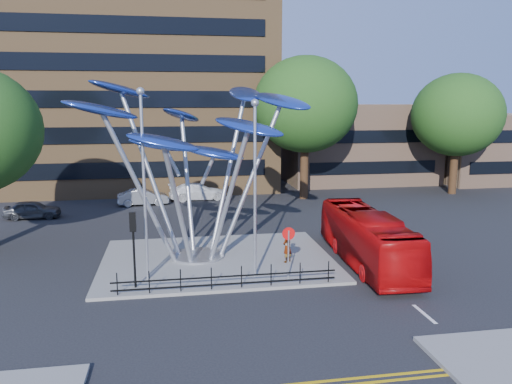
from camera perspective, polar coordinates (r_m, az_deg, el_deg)
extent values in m
plane|color=black|center=(21.23, -0.10, -12.80)|extent=(120.00, 120.00, 0.00)
cube|color=slate|center=(26.66, -4.41, -7.75)|extent=(12.00, 9.00, 0.15)
cube|color=brown|center=(51.75, -13.27, 17.48)|extent=(25.00, 15.00, 30.00)
cube|color=#A37A5F|center=(53.05, 11.68, 5.45)|extent=(15.00, 8.00, 8.00)
cube|color=#A37A5F|center=(57.97, 25.45, 4.56)|extent=(12.00, 8.00, 7.00)
cylinder|color=black|center=(43.10, 5.54, 3.00)|extent=(0.70, 0.70, 5.72)
ellipsoid|color=#154012|center=(42.75, 5.66, 9.93)|extent=(8.80, 8.80, 8.10)
cylinder|color=black|center=(48.71, 21.66, 2.77)|extent=(0.70, 0.70, 5.06)
ellipsoid|color=#154012|center=(48.37, 22.02, 8.17)|extent=(8.00, 8.00, 7.36)
cylinder|color=#9EA0A5|center=(27.03, -6.64, -7.23)|extent=(2.80, 2.80, 0.12)
cylinder|color=#9EA0A5|center=(25.51, -9.43, 0.52)|extent=(0.24, 0.24, 7.80)
ellipsoid|color=#2949B4|center=(24.36, -17.33, 8.96)|extent=(3.92, 2.95, 1.39)
cylinder|color=#9EA0A5|center=(25.26, -7.57, -1.15)|extent=(0.24, 0.24, 6.40)
ellipsoid|color=#2949B4|center=(22.62, -10.59, 5.62)|extent=(3.47, 1.78, 1.31)
cylinder|color=#9EA0A5|center=(25.45, -5.35, -0.32)|extent=(0.24, 0.24, 7.00)
ellipsoid|color=#2949B4|center=(23.66, -0.81, 7.45)|extent=(3.81, 3.11, 1.36)
cylinder|color=#9EA0A5|center=(26.19, -4.20, 1.33)|extent=(0.24, 0.24, 8.20)
ellipsoid|color=#2949B4|center=(26.79, 2.97, 10.35)|extent=(3.52, 4.06, 1.44)
cylinder|color=#9EA0A5|center=(27.01, -5.23, 2.02)|extent=(0.24, 0.24, 8.60)
ellipsoid|color=#2949B4|center=(28.96, -1.27, 11.15)|extent=(2.21, 3.79, 1.39)
cylinder|color=#9EA0A5|center=(27.14, -7.33, 0.73)|extent=(0.24, 0.24, 7.40)
ellipsoid|color=#2949B4|center=(29.36, -8.51, 8.69)|extent=(3.02, 3.71, 1.34)
cylinder|color=#9EA0A5|center=(26.42, -9.05, 1.96)|extent=(0.24, 0.24, 8.80)
ellipsoid|color=#2949B4|center=(27.67, -15.27, 11.25)|extent=(3.88, 3.60, 1.42)
ellipsoid|color=#2949B4|center=(26.05, -10.91, 5.33)|extent=(3.40, 1.96, 1.13)
ellipsoid|color=#2949B4|center=(25.57, -4.83, 4.49)|extent=(3.39, 2.16, 1.11)
cylinder|color=#9EA0A5|center=(23.12, -12.64, 0.27)|extent=(0.14, 0.14, 8.50)
sphere|color=#9EA0A5|center=(22.79, -13.08, 11.16)|extent=(0.36, 0.36, 0.36)
cylinder|color=#9EA0A5|center=(22.95, -0.12, -0.18)|extent=(0.14, 0.14, 8.00)
sphere|color=#9EA0A5|center=(22.56, -0.12, 10.16)|extent=(0.36, 0.36, 0.36)
cylinder|color=black|center=(22.79, -13.76, -6.78)|extent=(0.10, 0.10, 3.20)
cube|color=black|center=(22.43, -13.92, -3.35)|extent=(0.28, 0.18, 0.85)
sphere|color=#FF0C0C|center=(22.37, -13.95, -2.66)|extent=(0.18, 0.18, 0.18)
cylinder|color=#9EA0A5|center=(23.46, 3.73, -7.15)|extent=(0.08, 0.08, 2.30)
cylinder|color=red|center=(23.20, 3.75, -4.78)|extent=(0.60, 0.04, 0.60)
cube|color=white|center=(23.22, 3.73, -4.76)|extent=(0.42, 0.03, 0.10)
cylinder|color=black|center=(22.45, -15.59, -10.09)|extent=(0.05, 0.05, 1.00)
cylinder|color=black|center=(22.35, -12.11, -10.04)|extent=(0.05, 0.05, 1.00)
cylinder|color=black|center=(22.32, -8.61, -9.94)|extent=(0.05, 0.05, 1.00)
cylinder|color=black|center=(22.37, -5.12, -9.81)|extent=(0.05, 0.05, 1.00)
cylinder|color=black|center=(22.51, -1.67, -9.65)|extent=(0.05, 0.05, 1.00)
cylinder|color=black|center=(22.72, 1.73, -9.45)|extent=(0.05, 0.05, 1.00)
cylinder|color=black|center=(23.01, 5.06, -9.23)|extent=(0.05, 0.05, 1.00)
cylinder|color=black|center=(23.37, 8.28, -8.99)|extent=(0.05, 0.05, 1.00)
cube|color=black|center=(22.41, -3.39, -9.61)|extent=(10.00, 0.06, 0.06)
cube|color=black|center=(22.53, -3.38, -10.45)|extent=(10.00, 0.06, 0.06)
imported|color=#AF080A|center=(26.50, 12.56, -5.15)|extent=(2.73, 9.95, 2.75)
imported|color=gray|center=(25.85, 3.60, -6.25)|extent=(0.71, 0.69, 1.64)
imported|color=#424449|center=(39.32, -24.17, -1.84)|extent=(3.86, 1.58, 1.31)
imported|color=#9C9FA3|center=(41.51, -12.78, -0.56)|extent=(4.17, 1.79, 1.34)
imported|color=white|center=(42.98, -6.68, 0.05)|extent=(5.04, 2.40, 1.42)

